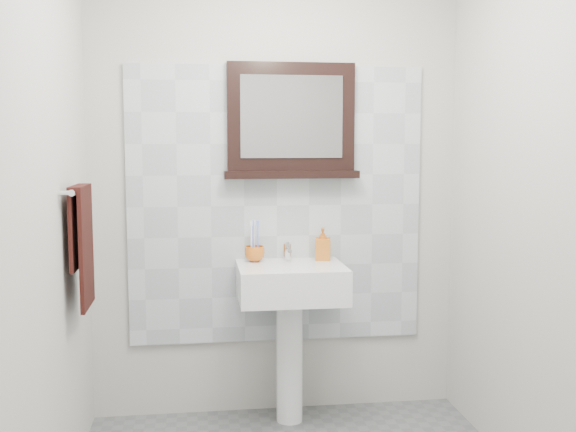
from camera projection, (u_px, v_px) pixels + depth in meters
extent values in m
cube|color=#B8B6AF|center=(276.00, 187.00, 3.66)|extent=(2.00, 0.01, 2.50)
cube|color=#B8B6AF|center=(393.00, 250.00, 1.50)|extent=(2.00, 0.01, 2.50)
cube|color=#B8B6AF|center=(39.00, 209.00, 2.45)|extent=(0.01, 2.20, 2.50)
cube|color=#B8B6AF|center=(554.00, 202.00, 2.72)|extent=(0.01, 2.20, 2.50)
cube|color=#B3BDC2|center=(277.00, 205.00, 3.66)|extent=(1.60, 0.02, 1.50)
cylinder|color=white|center=(289.00, 359.00, 3.59)|extent=(0.14, 0.14, 0.68)
cube|color=white|center=(291.00, 282.00, 3.49)|extent=(0.55, 0.44, 0.18)
cylinder|color=silver|center=(292.00, 269.00, 3.46)|extent=(0.32, 0.32, 0.02)
cylinder|color=#4C4C4F|center=(292.00, 267.00, 3.46)|extent=(0.04, 0.04, 0.00)
cylinder|color=silver|center=(287.00, 252.00, 3.62)|extent=(0.04, 0.04, 0.09)
cylinder|color=silver|center=(288.00, 250.00, 3.57)|extent=(0.02, 0.10, 0.02)
cube|color=silver|center=(287.00, 242.00, 3.63)|extent=(0.02, 0.07, 0.01)
imported|color=#CE6318|center=(255.00, 254.00, 3.58)|extent=(0.13, 0.13, 0.08)
cylinder|color=white|center=(251.00, 242.00, 3.56)|extent=(0.01, 0.01, 0.19)
cube|color=white|center=(251.00, 223.00, 3.55)|extent=(0.01, 0.01, 0.03)
cylinder|color=#6780ED|center=(258.00, 242.00, 3.56)|extent=(0.01, 0.01, 0.19)
cube|color=#6780ED|center=(258.00, 223.00, 3.55)|extent=(0.01, 0.01, 0.03)
cylinder|color=white|center=(254.00, 242.00, 3.59)|extent=(0.01, 0.01, 0.19)
cube|color=white|center=(254.00, 222.00, 3.58)|extent=(0.01, 0.01, 0.03)
cylinder|color=#6780ED|center=(253.00, 242.00, 3.58)|extent=(0.01, 0.01, 0.19)
cube|color=#6780ED|center=(252.00, 223.00, 3.57)|extent=(0.01, 0.01, 0.03)
imported|color=#C24516|center=(323.00, 244.00, 3.62)|extent=(0.09, 0.09, 0.18)
cube|color=black|center=(291.00, 117.00, 3.60)|extent=(0.68, 0.06, 0.57)
cube|color=#99999E|center=(292.00, 117.00, 3.57)|extent=(0.55, 0.01, 0.44)
cube|color=black|center=(292.00, 175.00, 3.61)|extent=(0.72, 0.11, 0.04)
cylinder|color=silver|center=(80.00, 190.00, 2.98)|extent=(0.03, 0.40, 0.03)
cylinder|color=silver|center=(64.00, 193.00, 2.79)|extent=(0.05, 0.02, 0.02)
cylinder|color=silver|center=(80.00, 187.00, 3.16)|extent=(0.05, 0.02, 0.02)
cube|color=black|center=(86.00, 250.00, 3.01)|extent=(0.02, 0.30, 0.52)
cube|color=black|center=(76.00, 230.00, 2.99)|extent=(0.02, 0.30, 0.34)
cube|color=black|center=(80.00, 189.00, 2.98)|extent=(0.06, 0.30, 0.03)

